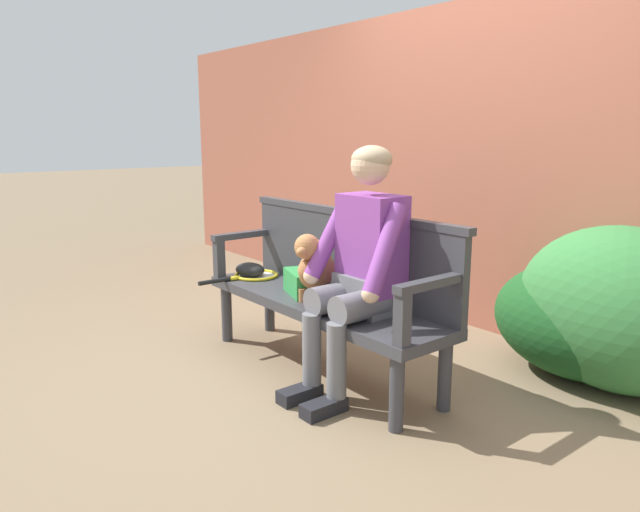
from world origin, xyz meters
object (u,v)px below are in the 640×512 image
(baseball_glove, at_px, (250,270))
(sports_bag, at_px, (306,282))
(garden_bench, at_px, (320,309))
(person_seated, at_px, (361,262))
(dog_on_bench, at_px, (314,266))
(tennis_racket, at_px, (253,276))

(baseball_glove, distance_m, sports_bag, 0.58)
(garden_bench, xyz_separation_m, person_seated, (0.35, -0.01, 0.34))
(person_seated, bearing_deg, dog_on_bench, -172.93)
(baseball_glove, bearing_deg, sports_bag, -3.73)
(person_seated, distance_m, dog_on_bench, 0.35)
(garden_bench, bearing_deg, person_seated, -1.07)
(garden_bench, xyz_separation_m, tennis_racket, (-0.68, -0.02, 0.07))
(tennis_racket, bearing_deg, sports_bag, 2.13)
(tennis_racket, bearing_deg, person_seated, 0.93)
(person_seated, xyz_separation_m, baseball_glove, (-1.05, -0.02, -0.23))
(dog_on_bench, distance_m, baseball_glove, 0.73)
(garden_bench, bearing_deg, tennis_racket, -178.06)
(dog_on_bench, height_order, tennis_racket, dog_on_bench)
(garden_bench, xyz_separation_m, baseball_glove, (-0.71, -0.03, 0.10))
(garden_bench, xyz_separation_m, dog_on_bench, (0.01, -0.05, 0.26))
(garden_bench, relative_size, tennis_racket, 3.05)
(tennis_racket, bearing_deg, baseball_glove, -172.67)
(garden_bench, bearing_deg, sports_bag, -178.85)
(tennis_racket, bearing_deg, dog_on_bench, -2.10)
(tennis_racket, xyz_separation_m, sports_bag, (0.55, 0.02, 0.06))
(garden_bench, distance_m, dog_on_bench, 0.26)
(baseball_glove, height_order, sports_bag, sports_bag)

